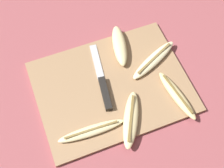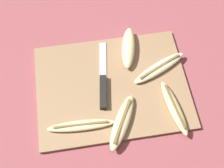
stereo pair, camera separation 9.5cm
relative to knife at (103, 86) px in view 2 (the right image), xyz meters
The scene contains 8 objects.
ground_plane 0.03m from the knife, ahead, with size 4.00×4.00×0.00m, color #93474C.
cutting_board 0.03m from the knife, ahead, with size 0.46×0.35×0.01m.
knife is the anchor object (origin of this frame).
banana_cream_curved 0.19m from the knife, 10.85° to the left, with size 0.19×0.12×0.02m.
banana_soft_right 0.14m from the knife, 124.51° to the right, with size 0.19×0.04×0.02m.
banana_spotted_left 0.22m from the knife, 28.23° to the right, with size 0.06×0.18×0.02m.
banana_ripe_center 0.16m from the knife, 50.34° to the left, with size 0.08×0.16×0.03m.
banana_mellow_near 0.13m from the knife, 73.80° to the right, with size 0.12×0.18×0.02m.
Camera 2 is at (-0.07, -0.44, 0.86)m, focal length 50.00 mm.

